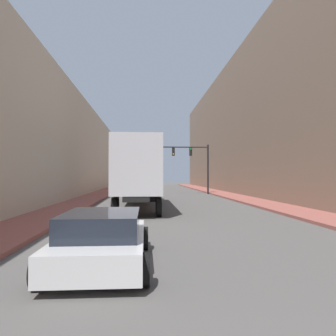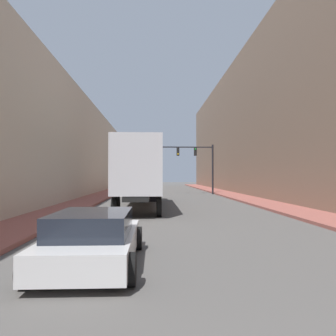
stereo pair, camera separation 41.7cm
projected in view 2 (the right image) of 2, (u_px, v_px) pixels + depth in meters
sidewalk_right at (238, 197)px, 30.91m from camera, size 2.53×80.00×0.15m
sidewalk_left at (97, 197)px, 30.33m from camera, size 2.53×80.00×0.15m
building_right at (282, 117)px, 31.27m from camera, size 6.00×80.00×15.42m
building_left at (51, 145)px, 30.25m from camera, size 6.00×80.00×9.84m
semi_truck at (141, 172)px, 21.61m from camera, size 2.54×12.88×4.12m
sedan_car at (94, 239)px, 7.64m from camera, size 2.14×4.39×1.25m
traffic_signal_gantry at (200, 160)px, 36.41m from camera, size 5.92×0.35×5.53m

